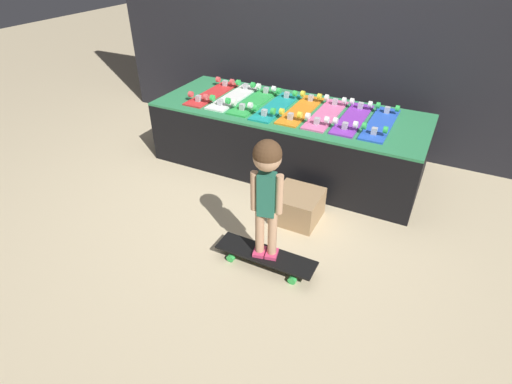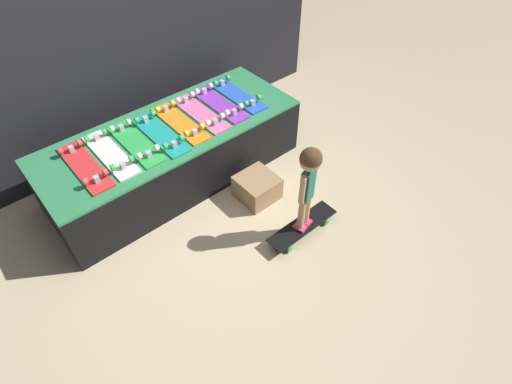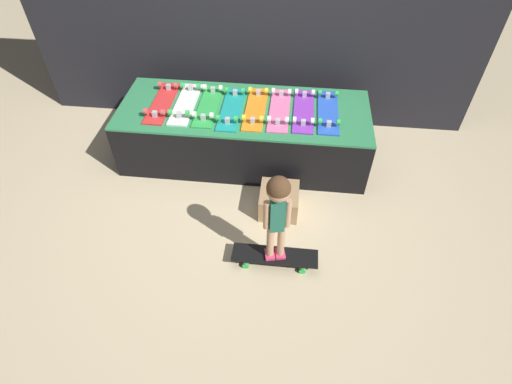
{
  "view_description": "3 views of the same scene",
  "coord_description": "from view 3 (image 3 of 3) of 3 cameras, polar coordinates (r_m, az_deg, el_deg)",
  "views": [
    {
      "loc": [
        1.21,
        -2.45,
        1.84
      ],
      "look_at": [
        0.14,
        -0.34,
        0.27
      ],
      "focal_mm": 28.0,
      "sensor_mm": 36.0,
      "label": 1
    },
    {
      "loc": [
        -1.27,
        -2.06,
        2.64
      ],
      "look_at": [
        0.23,
        -0.32,
        0.29
      ],
      "focal_mm": 28.0,
      "sensor_mm": 36.0,
      "label": 2
    },
    {
      "loc": [
        0.46,
        -2.54,
        2.62
      ],
      "look_at": [
        0.2,
        -0.26,
        0.31
      ],
      "focal_mm": 28.0,
      "sensor_mm": 36.0,
      "label": 3
    }
  ],
  "objects": [
    {
      "name": "skateboard_pink_on_rack",
      "position": [
        3.73,
        3.4,
        11.75
      ],
      "size": [
        0.19,
        0.7,
        0.09
      ],
      "color": "pink",
      "rests_on": "display_rack"
    },
    {
      "name": "skateboard_orange_on_rack",
      "position": [
        3.74,
        -0.05,
        11.93
      ],
      "size": [
        0.19,
        0.7,
        0.09
      ],
      "color": "orange",
      "rests_on": "display_rack"
    },
    {
      "name": "skateboard_on_floor",
      "position": [
        3.14,
        2.7,
        -9.17
      ],
      "size": [
        0.66,
        0.18,
        0.09
      ],
      "color": "black",
      "rests_on": "ground_plane"
    },
    {
      "name": "skateboard_teal_on_rack",
      "position": [
        3.75,
        -3.51,
        11.9
      ],
      "size": [
        0.19,
        0.7,
        0.09
      ],
      "color": "teal",
      "rests_on": "display_rack"
    },
    {
      "name": "skateboard_red_on_rack",
      "position": [
        3.92,
        -13.25,
        12.42
      ],
      "size": [
        0.19,
        0.7,
        0.09
      ],
      "color": "red",
      "rests_on": "display_rack"
    },
    {
      "name": "skateboard_purple_on_rack",
      "position": [
        3.74,
        6.84,
        11.58
      ],
      "size": [
        0.19,
        0.7,
        0.09
      ],
      "color": "purple",
      "rests_on": "display_rack"
    },
    {
      "name": "skateboard_white_on_rack",
      "position": [
        3.87,
        -10.04,
        12.43
      ],
      "size": [
        0.19,
        0.7,
        0.09
      ],
      "color": "white",
      "rests_on": "display_rack"
    },
    {
      "name": "display_rack",
      "position": [
        3.92,
        -1.66,
        8.44
      ],
      "size": [
        2.32,
        0.89,
        0.55
      ],
      "color": "black",
      "rests_on": "ground_plane"
    },
    {
      "name": "skateboard_green_on_rack",
      "position": [
        3.81,
        -6.8,
        12.26
      ],
      "size": [
        0.19,
        0.7,
        0.09
      ],
      "color": "green",
      "rests_on": "display_rack"
    },
    {
      "name": "ground_plane",
      "position": [
        3.68,
        -2.72,
        -0.28
      ],
      "size": [
        16.0,
        16.0,
        0.0
      ],
      "primitive_type": "plane",
      "color": "beige"
    },
    {
      "name": "storage_box",
      "position": [
        3.47,
        3.31,
        -1.24
      ],
      "size": [
        0.33,
        0.34,
        0.22
      ],
      "color": "#A37F56",
      "rests_on": "ground_plane"
    },
    {
      "name": "skateboard_blue_on_rack",
      "position": [
        3.75,
        10.26,
        11.32
      ],
      "size": [
        0.19,
        0.7,
        0.09
      ],
      "color": "blue",
      "rests_on": "display_rack"
    },
    {
      "name": "child",
      "position": [
        2.68,
        3.12,
        -1.88
      ],
      "size": [
        0.19,
        0.16,
        0.81
      ],
      "rotation": [
        0.0,
        0.0,
        0.22
      ],
      "color": "#E03D6B",
      "rests_on": "skateboard_on_floor"
    }
  ]
}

